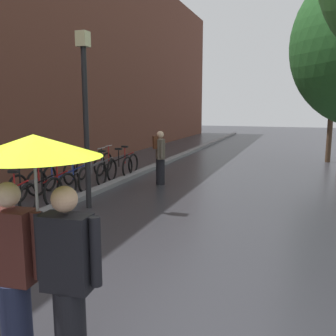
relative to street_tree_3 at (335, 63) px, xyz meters
The scene contains 14 objects.
building_facade 13.58m from the street_tree_3, 163.44° to the right, with size 8.00×36.00×9.07m, color brown.
kerb_strip 8.30m from the street_tree_3, 148.08° to the right, with size 0.30×36.00×0.12m, color slate.
street_tree_3 is the anchor object (origin of this frame).
parked_bicycle_0 13.04m from the street_tree_3, 124.06° to the right, with size 1.16×0.84×0.96m.
parked_bicycle_1 12.36m from the street_tree_3, 125.73° to the right, with size 1.09×0.71×0.96m.
parked_bicycle_2 11.88m from the street_tree_3, 127.75° to the right, with size 1.17×0.84×0.96m.
parked_bicycle_3 11.38m from the street_tree_3, 130.56° to the right, with size 1.16×0.82×0.96m.
parked_bicycle_4 10.75m from the street_tree_3, 133.42° to the right, with size 1.14×0.80×0.96m.
parked_bicycle_5 10.29m from the street_tree_3, 136.88° to the right, with size 1.13×0.78×0.96m.
parked_bicycle_6 9.70m from the street_tree_3, 139.27° to the right, with size 1.09×0.71×0.96m.
parked_bicycle_7 9.38m from the street_tree_3, 143.29° to the right, with size 1.10×0.73×0.96m.
couple_under_umbrella 14.75m from the street_tree_3, 102.36° to the right, with size 1.10×1.07×2.08m.
street_lamp_post 11.06m from the street_tree_3, 120.87° to the right, with size 0.24×0.24×3.86m.
pedestrian_walking_midground 8.74m from the street_tree_3, 127.59° to the right, with size 0.44×0.52×1.58m.
Camera 1 is at (1.86, -2.68, 2.31)m, focal length 39.76 mm.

